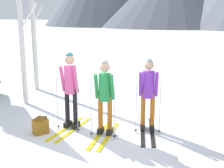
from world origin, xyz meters
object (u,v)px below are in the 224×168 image
skier_in_pink (70,87)px  backpack_on_snow_front (41,126)px  skier_in_green (105,93)px  birch_tree_slender (22,44)px  skier_in_purple (148,92)px  birch_tree_tall (33,20)px

skier_in_pink → backpack_on_snow_front: skier_in_pink is taller
skier_in_green → birch_tree_slender: 3.60m
skier_in_green → backpack_on_snow_front: 1.69m
skier_in_purple → birch_tree_slender: bearing=162.4°
skier_in_green → birch_tree_tall: 5.21m
skier_in_purple → birch_tree_slender: size_ratio=0.49×
skier_in_pink → birch_tree_tall: birch_tree_tall is taller
birch_tree_tall → skier_in_purple: bearing=-33.5°
birch_tree_tall → skier_in_green: bearing=-43.7°
birch_tree_tall → birch_tree_slender: size_ratio=1.38×
skier_in_purple → skier_in_pink: bearing=-170.3°
skier_in_pink → birch_tree_tall: bearing=129.5°
birch_tree_tall → birch_tree_slender: bearing=-71.9°
skier_in_green → backpack_on_snow_front: size_ratio=4.30×
backpack_on_snow_front → skier_in_green: bearing=12.6°
skier_in_pink → skier_in_green: size_ratio=1.07×
skier_in_purple → birch_tree_tall: (-4.51, 2.98, 1.57)m
birch_tree_slender → birch_tree_tall: bearing=108.1°
skier_in_green → skier_in_purple: 1.02m
skier_in_pink → birch_tree_slender: (-2.15, 1.56, 0.81)m
birch_tree_slender → backpack_on_snow_front: birch_tree_slender is taller
birch_tree_slender → skier_in_green: bearing=-29.5°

